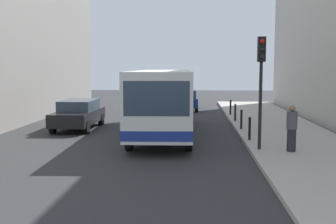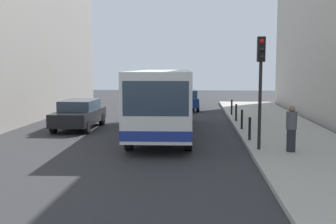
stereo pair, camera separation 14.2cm
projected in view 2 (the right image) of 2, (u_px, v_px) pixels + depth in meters
The scene contains 11 objects.
ground_plane at pixel (165, 146), 16.75m from camera, with size 80.00×80.00×0.00m, color #2D2D30.
sidewalk at pixel (302, 146), 16.37m from camera, with size 4.40×40.00×0.15m, color #ADA89E.
bus at pixel (164, 98), 19.66m from camera, with size 2.86×11.09×3.00m.
car_beside_bus at pixel (79, 114), 21.29m from camera, with size 1.89×4.42×1.48m.
car_behind_bus at pixel (186, 99), 30.75m from camera, with size 1.94×4.44×1.48m.
traffic_light at pixel (261, 72), 14.95m from camera, with size 0.28×0.33×4.10m.
bollard_near at pixel (250, 129), 17.18m from camera, with size 0.11×0.11×0.95m, color black.
bollard_mid at pixel (242, 119), 20.20m from camera, with size 0.11×0.11×0.95m, color black.
bollard_far at pixel (236, 113), 23.22m from camera, with size 0.11×0.11×0.95m, color black.
bollard_farthest at pixel (232, 107), 26.24m from camera, with size 0.11×0.11×0.95m, color black.
pedestrian_near_signal at pixel (291, 129), 14.80m from camera, with size 0.38×0.38×1.66m.
Camera 2 is at (1.27, -16.46, 3.17)m, focal length 44.40 mm.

